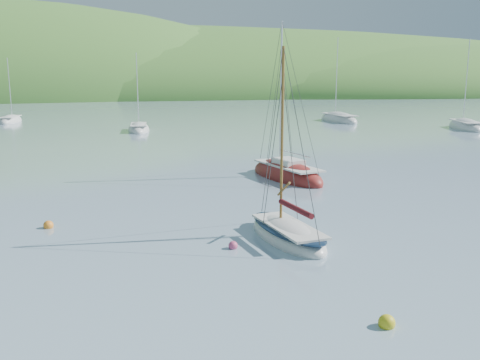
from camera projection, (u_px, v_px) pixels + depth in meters
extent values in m
plane|color=#748AA1|center=(336.00, 283.00, 18.09)|extent=(700.00, 700.00, 0.00)
ellipsoid|color=#376125|center=(148.00, 93.00, 181.22)|extent=(440.00, 110.00, 44.00)
ellipsoid|color=#376125|center=(406.00, 92.00, 189.53)|extent=(240.00, 100.00, 34.00)
ellipsoid|color=silver|center=(287.00, 237.00, 22.81)|extent=(3.02, 5.89, 1.38)
cube|color=silver|center=(289.00, 226.00, 22.61)|extent=(2.28, 4.58, 0.10)
cylinder|color=brown|center=(282.00, 137.00, 22.59)|extent=(0.12, 0.12, 7.49)
ellipsoid|color=#0D1D33|center=(288.00, 228.00, 22.73)|extent=(2.97, 5.83, 0.24)
cylinder|color=#5A1419|center=(296.00, 209.00, 21.92)|extent=(0.71, 2.70, 0.24)
ellipsoid|color=maroon|center=(287.00, 176.00, 35.86)|extent=(4.54, 7.96, 2.08)
cube|color=silver|center=(288.00, 166.00, 35.59)|extent=(3.45, 6.18, 0.10)
cylinder|color=silver|center=(281.00, 94.00, 35.57)|extent=(0.12, 0.12, 9.43)
cube|color=silver|center=(288.00, 162.00, 35.54)|extent=(1.93, 2.42, 0.42)
cylinder|color=silver|center=(295.00, 154.00, 34.75)|extent=(1.07, 3.51, 0.09)
ellipsoid|color=silver|center=(139.00, 130.00, 64.26)|extent=(2.74, 7.13, 1.92)
cube|color=silver|center=(139.00, 124.00, 63.99)|extent=(2.05, 5.56, 0.10)
cylinder|color=silver|center=(137.00, 89.00, 64.11)|extent=(0.12, 0.12, 8.45)
ellipsoid|color=silver|center=(339.00, 120.00, 76.47)|extent=(4.08, 9.28, 2.45)
cube|color=silver|center=(339.00, 114.00, 76.13)|extent=(3.08, 7.23, 0.10)
cylinder|color=silver|center=(337.00, 76.00, 76.24)|extent=(0.12, 0.12, 10.81)
ellipsoid|color=silver|center=(11.00, 121.00, 75.53)|extent=(2.97, 6.98, 1.86)
cube|color=silver|center=(10.00, 117.00, 75.27)|extent=(2.23, 5.44, 0.10)
cylinder|color=silver|center=(10.00, 87.00, 75.39)|extent=(0.12, 0.12, 8.16)
ellipsoid|color=silver|center=(465.00, 128.00, 66.68)|extent=(5.03, 8.90, 2.30)
cube|color=silver|center=(466.00, 121.00, 66.35)|extent=(3.83, 6.91, 0.10)
cylinder|color=silver|center=(466.00, 80.00, 66.51)|extent=(0.12, 0.12, 10.10)
sphere|color=gold|center=(387.00, 323.00, 14.95)|extent=(0.48, 0.48, 0.48)
sphere|color=#C4446F|center=(233.00, 246.00, 21.58)|extent=(0.38, 0.38, 0.38)
sphere|color=orange|center=(48.00, 225.00, 24.42)|extent=(0.45, 0.45, 0.45)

